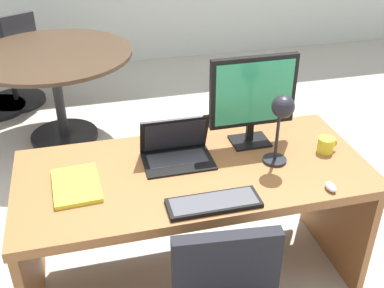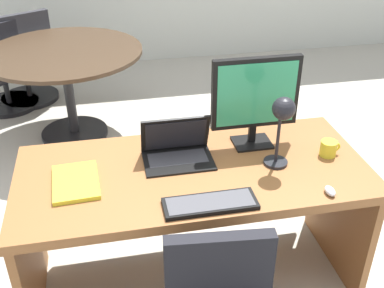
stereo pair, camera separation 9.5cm
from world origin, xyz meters
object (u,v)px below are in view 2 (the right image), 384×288
object	(u,v)px
desk	(192,195)
keyboard	(210,204)
mouse	(330,191)
coffee_mug	(329,148)
desk_lamp	(282,118)
monitor	(255,96)
book	(76,182)
meeting_table	(66,72)
meeting_chair_near	(27,67)
laptop	(177,146)
meeting_chair_far	(7,75)

from	to	relation	value
desk	keyboard	distance (m)	0.40
desk	mouse	bearing A→B (deg)	-32.82
desk	coffee_mug	world-z (taller)	coffee_mug
desk	desk_lamp	bearing A→B (deg)	-13.66
monitor	book	xyz separation A→B (m)	(-0.92, -0.19, -0.27)
meeting_table	meeting_chair_near	xyz separation A→B (m)	(-0.42, 0.78, -0.23)
laptop	desk_lamp	size ratio (longest dim) A/B	0.93
keyboard	meeting_chair_near	size ratio (longest dim) A/B	0.45
monitor	coffee_mug	world-z (taller)	monitor
meeting_chair_far	monitor	bearing A→B (deg)	-54.95
desk	mouse	xyz separation A→B (m)	(0.56, -0.36, 0.21)
meeting_chair_far	meeting_table	bearing A→B (deg)	-48.16
laptop	desk	bearing A→B (deg)	-53.27
keyboard	laptop	bearing A→B (deg)	100.09
monitor	mouse	bearing A→B (deg)	-67.19
keyboard	mouse	bearing A→B (deg)	-2.60
desk	coffee_mug	distance (m)	0.74
book	coffee_mug	world-z (taller)	coffee_mug
keyboard	meeting_chair_near	distance (m)	3.15
mouse	desk_lamp	world-z (taller)	desk_lamp
monitor	mouse	xyz separation A→B (m)	(0.21, -0.50, -0.26)
monitor	coffee_mug	distance (m)	0.46
meeting_chair_near	monitor	bearing A→B (deg)	-59.18
desk	meeting_table	world-z (taller)	meeting_table
desk	meeting_chair_far	size ratio (longest dim) A/B	1.97
desk	meeting_chair_near	distance (m)	2.81
coffee_mug	meeting_chair_far	world-z (taller)	meeting_chair_far
keyboard	book	distance (m)	0.65
meeting_chair_near	meeting_chair_far	size ratio (longest dim) A/B	1.04
mouse	meeting_chair_far	world-z (taller)	meeting_chair_far
meeting_chair_near	desk_lamp	bearing A→B (deg)	-60.52
monitor	mouse	size ratio (longest dim) A/B	6.53
mouse	laptop	bearing A→B (deg)	144.49
monitor	meeting_table	distance (m)	2.01
laptop	meeting_chair_near	bearing A→B (deg)	112.63
meeting_table	meeting_chair_far	xyz separation A→B (m)	(-0.59, 0.66, -0.24)
monitor	desk_lamp	size ratio (longest dim) A/B	1.29
desk_lamp	desk	bearing A→B (deg)	166.34
mouse	meeting_table	xyz separation A→B (m)	(-1.25, 2.16, -0.19)
mouse	meeting_table	bearing A→B (deg)	120.00
laptop	book	world-z (taller)	laptop
desk	keyboard	world-z (taller)	keyboard
coffee_mug	meeting_table	size ratio (longest dim) A/B	0.09
mouse	meeting_chair_far	size ratio (longest dim) A/B	0.08
monitor	meeting_chair_near	distance (m)	2.92
keyboard	mouse	xyz separation A→B (m)	(0.55, -0.03, 0.01)
desk_lamp	meeting_chair_near	bearing A→B (deg)	119.48
monitor	meeting_chair_near	xyz separation A→B (m)	(-1.46, 2.44, -0.67)
laptop	meeting_chair_near	world-z (taller)	laptop
laptop	mouse	xyz separation A→B (m)	(0.63, -0.45, -0.05)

